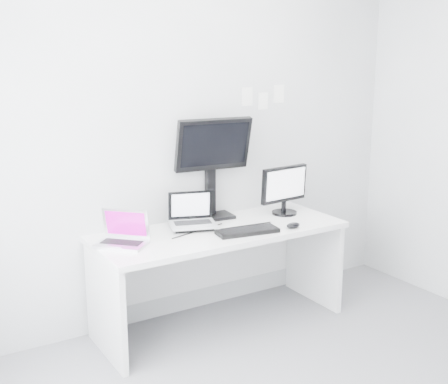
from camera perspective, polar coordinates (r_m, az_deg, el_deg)
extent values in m
plane|color=silver|center=(4.29, -2.83, 5.50)|extent=(3.60, 0.00, 3.60)
cube|color=white|center=(4.24, -0.38, -8.35)|extent=(1.80, 0.70, 0.73)
cube|color=silver|center=(3.79, -10.11, -3.50)|extent=(0.39, 0.39, 0.24)
cube|color=black|center=(4.25, -3.22, -2.02)|extent=(0.10, 0.10, 0.16)
cube|color=#AEB1B6|center=(4.09, -3.06, -1.88)|extent=(0.38, 0.33, 0.26)
cube|color=black|center=(4.31, -1.17, 2.44)|extent=(0.59, 0.26, 0.78)
cube|color=black|center=(4.48, 5.98, 0.23)|extent=(0.44, 0.23, 0.39)
cube|color=black|center=(4.03, 2.31, -3.85)|extent=(0.45, 0.22, 0.03)
ellipsoid|color=black|center=(4.17, 6.79, -3.26)|extent=(0.13, 0.09, 0.04)
cube|color=white|center=(4.49, 2.27, 9.32)|extent=(0.10, 0.00, 0.14)
cube|color=white|center=(4.58, 3.85, 8.88)|extent=(0.09, 0.00, 0.13)
cube|color=white|center=(4.66, 5.38, 9.55)|extent=(0.10, 0.00, 0.14)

